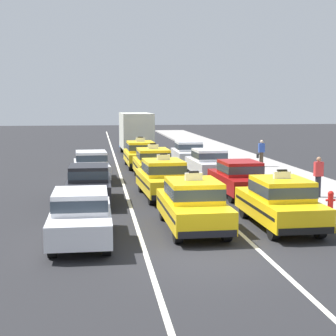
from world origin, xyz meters
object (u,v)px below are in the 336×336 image
(sedan_left_nearest, at_px, (81,215))
(pedestrian_mid_block, at_px, (261,153))
(taxi_right_nearest, at_px, (280,201))
(box_truck_center_fifth, at_px, (135,132))
(pedestrian_near_crosswalk, at_px, (318,177))
(fire_hydrant, at_px, (331,200))
(taxi_center_third, at_px, (153,163))
(sedan_right_fourth, at_px, (188,152))
(taxi_center_nearest, at_px, (193,204))
(sedan_left_second, at_px, (89,183))
(sedan_right_second, at_px, (239,177))
(taxi_center_fourth, at_px, (140,154))
(sedan_left_third, at_px, (91,165))
(taxi_center_second, at_px, (163,178))
(sedan_right_third, at_px, (209,162))

(sedan_left_nearest, distance_m, pedestrian_mid_block, 19.21)
(taxi_right_nearest, bearing_deg, box_truck_center_fifth, 96.75)
(pedestrian_near_crosswalk, xyz_separation_m, fire_hydrant, (-0.66, -2.65, -0.47))
(taxi_center_third, bearing_deg, sedan_right_fourth, 63.54)
(taxi_center_nearest, distance_m, pedestrian_near_crosswalk, 7.57)
(box_truck_center_fifth, bearing_deg, taxi_right_nearest, -83.25)
(sedan_left_second, relative_size, sedan_right_fourth, 1.00)
(sedan_left_nearest, height_order, sedan_right_second, same)
(taxi_center_nearest, height_order, taxi_right_nearest, same)
(taxi_center_fourth, height_order, sedan_right_second, taxi_center_fourth)
(taxi_center_fourth, height_order, pedestrian_mid_block, taxi_center_fourth)
(sedan_left_second, relative_size, sedan_left_third, 0.99)
(pedestrian_mid_block, bearing_deg, taxi_center_third, -153.49)
(taxi_center_third, bearing_deg, pedestrian_mid_block, 26.51)
(sedan_right_fourth, bearing_deg, taxi_center_fourth, -167.06)
(pedestrian_mid_block, distance_m, fire_hydrant, 13.31)
(sedan_right_fourth, bearing_deg, taxi_center_third, -116.46)
(taxi_center_second, distance_m, pedestrian_near_crosswalk, 6.59)
(fire_hydrant, bearing_deg, taxi_center_third, 120.16)
(sedan_right_third, bearing_deg, sedan_left_third, -177.40)
(taxi_center_nearest, height_order, box_truck_center_fifth, box_truck_center_fifth)
(sedan_right_third, height_order, fire_hydrant, sedan_right_third)
(box_truck_center_fifth, bearing_deg, taxi_center_third, -90.17)
(sedan_right_second, distance_m, pedestrian_near_crosswalk, 3.35)
(taxi_center_third, height_order, sedan_right_second, taxi_center_third)
(taxi_center_second, distance_m, sedan_right_fourth, 11.82)
(sedan_right_third, distance_m, pedestrian_mid_block, 5.28)
(pedestrian_mid_block, bearing_deg, sedan_left_third, -160.64)
(sedan_right_third, bearing_deg, sedan_left_second, -134.68)
(taxi_center_third, xyz_separation_m, fire_hydrant, (5.61, -9.65, -0.33))
(sedan_right_fourth, bearing_deg, taxi_right_nearest, -89.79)
(taxi_center_third, xyz_separation_m, pedestrian_near_crosswalk, (6.27, -6.99, 0.14))
(sedan_left_second, xyz_separation_m, sedan_right_second, (6.53, 0.68, 0.00))
(sedan_left_third, relative_size, pedestrian_near_crosswalk, 2.57)
(taxi_center_fourth, distance_m, box_truck_center_fifth, 8.67)
(sedan_left_nearest, relative_size, pedestrian_mid_block, 2.62)
(fire_hydrant, bearing_deg, sedan_right_third, 104.32)
(box_truck_center_fifth, height_order, fire_hydrant, box_truck_center_fifth)
(fire_hydrant, bearing_deg, taxi_center_fourth, 111.54)
(sedan_left_second, relative_size, sedan_right_second, 0.99)
(taxi_center_second, height_order, taxi_center_third, same)
(sedan_right_second, relative_size, sedan_right_fourth, 1.01)
(sedan_left_second, relative_size, sedan_right_third, 0.99)
(sedan_left_nearest, xyz_separation_m, taxi_center_fourth, (3.20, 17.65, 0.03))
(sedan_left_nearest, xyz_separation_m, sedan_right_second, (6.68, 6.84, 0.00))
(sedan_left_second, relative_size, pedestrian_near_crosswalk, 2.53)
(sedan_right_third, bearing_deg, sedan_right_second, -88.74)
(sedan_left_nearest, xyz_separation_m, taxi_center_second, (3.32, 6.98, 0.03))
(taxi_right_nearest, distance_m, sedan_right_fourth, 17.34)
(pedestrian_near_crosswalk, bearing_deg, sedan_right_second, 155.46)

